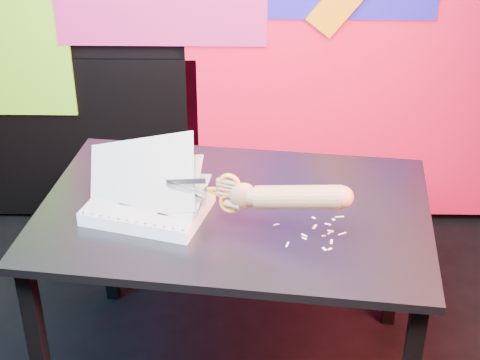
{
  "coord_description": "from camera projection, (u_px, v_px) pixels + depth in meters",
  "views": [
    {
      "loc": [
        0.16,
        -1.75,
        2.07
      ],
      "look_at": [
        0.12,
        0.36,
        0.87
      ],
      "focal_mm": 55.0,
      "sensor_mm": 36.0,
      "label": 1
    }
  ],
  "objects": [
    {
      "name": "backdrop",
      "position": [
        231.0,
        44.0,
        3.34
      ],
      "size": [
        2.88,
        0.05,
        2.08
      ],
      "color": "red",
      "rests_on": "ground"
    },
    {
      "name": "scissors",
      "position": [
        224.0,
        193.0,
        2.33
      ],
      "size": [
        0.25,
        0.09,
        0.14
      ],
      "rotation": [
        0.0,
        0.0,
        -0.32
      ],
      "color": "#A8A9B2",
      "rests_on": "printout_stack"
    },
    {
      "name": "hand_forearm",
      "position": [
        289.0,
        197.0,
        2.25
      ],
      "size": [
        0.41,
        0.17,
        0.14
      ],
      "rotation": [
        0.0,
        0.0,
        -0.32
      ],
      "color": "olive",
      "rests_on": "work_table"
    },
    {
      "name": "printout_stack",
      "position": [
        148.0,
        206.0,
        2.46
      ],
      "size": [
        0.44,
        0.38,
        0.29
      ],
      "rotation": [
        0.0,
        0.0,
        -0.28
      ],
      "color": "silver",
      "rests_on": "work_table"
    },
    {
      "name": "paper_clippings",
      "position": [
        320.0,
        232.0,
        2.37
      ],
      "size": [
        0.24,
        0.2,
        0.0
      ],
      "color": "silver",
      "rests_on": "work_table"
    },
    {
      "name": "room",
      "position": [
        189.0,
        86.0,
        1.88
      ],
      "size": [
        3.01,
        3.01,
        2.71
      ],
      "color": "black",
      "rests_on": "ground"
    },
    {
      "name": "work_table",
      "position": [
        234.0,
        227.0,
        2.54
      ],
      "size": [
        1.42,
        1.04,
        0.75
      ],
      "rotation": [
        0.0,
        0.0,
        -0.12
      ],
      "color": "black",
      "rests_on": "ground"
    }
  ]
}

